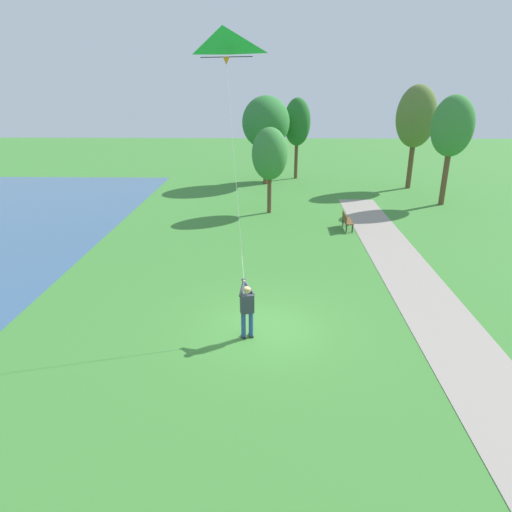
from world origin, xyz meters
TOP-DOWN VIEW (x-y plane):
  - ground_plane at (0.00, 0.00)m, footprint 120.00×120.00m
  - walkway_path at (5.99, 2.00)m, footprint 3.15×32.05m
  - person_kite_flyer at (-0.49, -0.55)m, footprint 0.50×0.63m
  - flying_kite at (-1.21, 1.45)m, footprint 1.81×2.16m
  - park_bench_near_walkway at (4.53, 11.04)m, footprint 0.47×1.51m
  - tree_lakeside_near at (11.22, 22.12)m, footprint 2.95×2.68m
  - tree_behind_path at (11.86, 16.79)m, footprint 2.66×2.41m
  - tree_treeline_center at (0.28, 14.41)m, footprint 2.16×2.33m
  - tree_horizon_far at (0.02, 23.47)m, footprint 3.71×4.14m
  - tree_treeline_left at (2.64, 25.99)m, footprint 2.21×1.96m

SIDE VIEW (x-z plane):
  - ground_plane at x=0.00m, z-range 0.00..0.00m
  - walkway_path at x=5.99m, z-range 0.00..0.02m
  - park_bench_near_walkway at x=4.53m, z-range 0.07..0.95m
  - person_kite_flyer at x=-0.49m, z-range 0.13..1.96m
  - tree_treeline_center at x=0.28m, z-range 1.01..6.20m
  - tree_treeline_left at x=2.64m, z-range 1.34..7.99m
  - tree_horizon_far at x=0.02m, z-range 1.39..8.24m
  - tree_behind_path at x=11.86m, z-range 1.52..8.51m
  - tree_lakeside_near at x=11.22m, z-range 1.50..9.15m
  - flying_kite at x=-1.21m, z-range 4.84..11.96m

